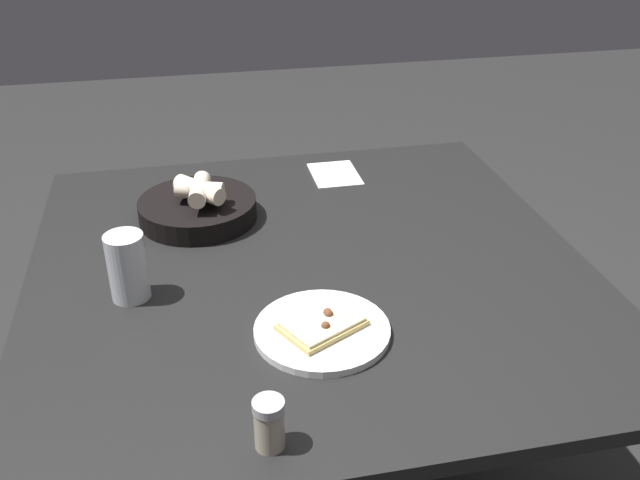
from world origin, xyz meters
The scene contains 6 objects.
dining_table centered at (0.00, 0.00, 0.68)m, with size 1.15×1.15×0.73m.
pizza_plate centered at (0.25, -0.02, 0.74)m, with size 0.24×0.24×0.04m.
bread_basket centered at (-0.24, -0.21, 0.76)m, with size 0.27×0.27×0.11m.
beer_glass centered at (0.06, -0.36, 0.79)m, with size 0.07×0.07×0.13m.
pepper_shaker centered at (0.49, -0.15, 0.77)m, with size 0.05×0.05×0.08m.
napkin centered at (-0.42, 0.15, 0.73)m, with size 0.16×0.12×0.00m.
Camera 1 is at (1.24, -0.24, 1.49)m, focal length 39.46 mm.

